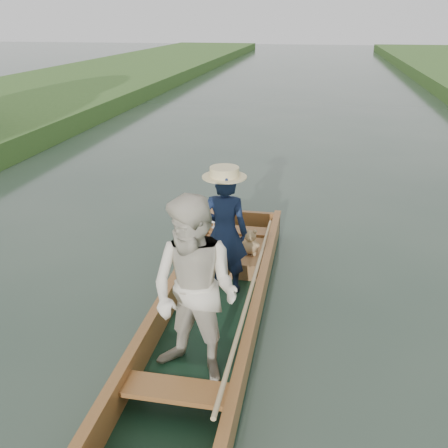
# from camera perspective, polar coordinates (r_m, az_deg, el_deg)

# --- Properties ---
(ground) EXTENTS (120.00, 120.00, 0.00)m
(ground) POSITION_cam_1_polar(r_m,az_deg,el_deg) (5.97, -1.09, -10.65)
(ground) COLOR #283D30
(ground) RESTS_ON ground
(trees_far) EXTENTS (20.97, 5.02, 4.17)m
(trees_far) POSITION_cam_1_polar(r_m,az_deg,el_deg) (9.20, 7.45, 16.89)
(trees_far) COLOR #47331E
(trees_far) RESTS_ON ground
(punt) EXTENTS (1.14, 5.00, 1.90)m
(punt) POSITION_cam_1_polar(r_m,az_deg,el_deg) (5.37, -1.54, -6.81)
(punt) COLOR black
(punt) RESTS_ON ground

